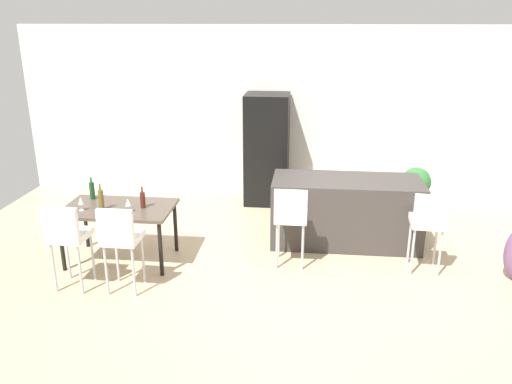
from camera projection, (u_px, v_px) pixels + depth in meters
The scene contains 15 objects.
ground_plane at pixel (303, 264), 6.57m from camera, with size 10.00×10.00×0.00m, color tan.
back_wall at pixel (309, 114), 8.69m from camera, with size 10.00×0.12×2.90m, color silver.
kitchen_island at pixel (345, 211), 7.07m from camera, with size 2.02×0.85×0.92m, color #383330.
bar_chair_left at pixel (291, 214), 6.30m from camera, with size 0.40×0.40×1.05m.
bar_chair_middle at pixel (429, 220), 6.14m from camera, with size 0.42×0.42×1.05m.
dining_table at pixel (119, 212), 6.46m from camera, with size 1.37×0.83×0.74m.
dining_chair_near at pixel (67, 233), 5.75m from camera, with size 0.42×0.42×1.05m.
dining_chair_far at pixel (120, 236), 5.69m from camera, with size 0.41×0.41×1.05m.
wine_bottle_inner at pixel (92, 190), 6.68m from camera, with size 0.07×0.07×0.30m.
wine_bottle_far at pixel (101, 199), 6.30m from camera, with size 0.07×0.07×0.34m.
wine_bottle_end at pixel (143, 200), 6.38m from camera, with size 0.06×0.06×0.28m.
wine_glass_left at pixel (81, 201), 6.28m from camera, with size 0.07×0.07×0.17m.
wine_glass_middle at pixel (128, 203), 6.23m from camera, with size 0.07×0.07×0.17m.
refrigerator at pixel (267, 149), 8.51m from camera, with size 0.72×0.68×1.84m, color black.
potted_plant at pixel (416, 184), 8.42m from camera, with size 0.48×0.48×0.67m.
Camera 1 is at (0.02, -5.94, 3.01)m, focal length 35.81 mm.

